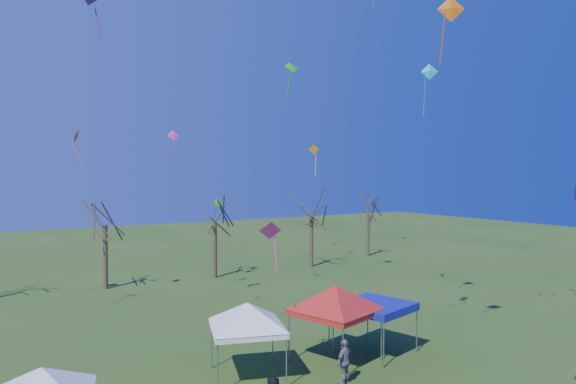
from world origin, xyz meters
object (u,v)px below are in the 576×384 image
tree_3 (215,202)px  person_grey (345,361)px  tree_2 (105,202)px  tent_white_west (41,374)px  tent_white_mid (247,308)px  tent_red (336,291)px  tree_4 (311,199)px  tent_blue (375,307)px  tree_5 (368,200)px

tree_3 → person_grey: bearing=-100.2°
tree_2 → person_grey: size_ratio=4.60×
tent_white_west → tent_white_mid: bearing=19.6°
tent_white_mid → person_grey: size_ratio=2.16×
tree_3 → tent_red: (-2.83, -19.92, -2.93)m
tree_2 → person_grey: bearing=-78.8°
tree_4 → tent_white_mid: bearing=-130.0°
tree_4 → tent_blue: (-9.89, -19.93, -3.92)m
tree_3 → person_grey: tree_3 is taller
tree_3 → tent_red: size_ratio=1.87×
tent_white_west → tent_blue: tent_white_west is taller
tent_white_mid → tree_3: bearing=70.3°
tree_5 → tent_white_mid: (-24.69, -21.53, -2.85)m
tent_blue → tent_red: bearing=178.8°
tree_2 → tree_4: tree_2 is taller
tree_4 → person_grey: tree_4 is taller
tent_white_mid → tent_white_west: bearing=-160.4°
tent_white_west → tent_white_mid: size_ratio=0.96×
tree_3 → tree_4: tree_3 is taller
tree_5 → tree_3: bearing=-173.5°
tree_3 → tent_white_west: 27.05m
tree_3 → tree_5: size_ratio=1.06×
tree_2 → tent_white_west: tree_2 is taller
tree_3 → tent_red: 20.33m
tree_3 → tree_5: tree_3 is taller
tent_white_mid → tent_blue: (6.43, -0.46, -0.73)m
tree_2 → tent_red: bearing=-74.6°
tent_blue → tree_3: bearing=88.4°
person_grey → tree_5: bearing=-150.9°
tree_4 → tent_white_mid: 25.61m
tent_white_west → person_grey: size_ratio=2.07×
tree_3 → tent_blue: 20.36m
tent_white_west → person_grey: tent_white_west is taller
tent_red → tree_2: bearing=105.4°
tree_5 → tent_red: (-20.52, -21.94, -2.58)m
tree_4 → tent_white_mid: tree_4 is taller
tree_2 → tree_3: 8.41m
tree_5 → tent_blue: size_ratio=2.07×
tree_3 → person_grey: size_ratio=4.44×
tree_2 → tent_white_mid: bearing=-86.0°
tent_white_mid → tree_4: bearing=50.0°
tree_2 → tent_white_mid: size_ratio=2.13×
tree_4 → tent_white_west: tree_4 is taller
tent_white_west → tent_white_mid: 8.38m
tent_blue → person_grey: size_ratio=2.03×
tree_4 → tent_red: size_ratio=1.86×
tree_4 → tree_5: tree_4 is taller
person_grey → tent_white_mid: bearing=-59.3°
tent_blue → person_grey: 4.20m
tree_3 → person_grey: (-3.98, -22.08, -5.19)m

